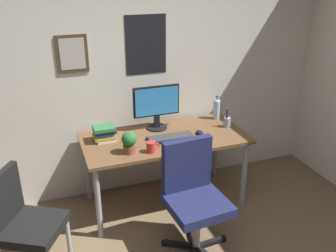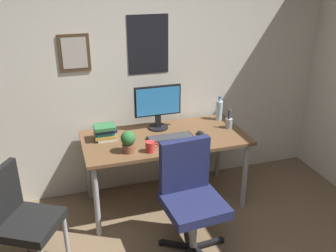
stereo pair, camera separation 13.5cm
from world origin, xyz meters
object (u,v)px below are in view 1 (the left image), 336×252
potted_plant (129,142)px  book_stack_left (104,133)px  side_chair (23,220)px  water_bottle (217,109)px  office_chair (193,192)px  computer_mouse (200,133)px  keyboard (170,138)px  pen_cup (227,122)px  monitor (156,105)px  coffee_mug_near (151,147)px

potted_plant → book_stack_left: (-0.15, 0.32, -0.03)m
side_chair → water_bottle: 2.14m
office_chair → computer_mouse: office_chair is taller
office_chair → keyboard: size_ratio=2.21×
office_chair → pen_cup: bearing=46.4°
monitor → keyboard: bearing=-82.0°
computer_mouse → book_stack_left: (-0.88, 0.18, 0.06)m
water_bottle → pen_cup: bearing=-89.4°
water_bottle → pen_cup: water_bottle is taller
keyboard → computer_mouse: 0.30m
office_chair → coffee_mug_near: 0.53m
office_chair → book_stack_left: (-0.55, 0.79, 0.27)m
water_bottle → computer_mouse: bearing=-136.4°
office_chair → water_bottle: 1.17m
side_chair → book_stack_left: bearing=41.4°
side_chair → monitor: 1.57m
side_chair → monitor: monitor is taller
keyboard → book_stack_left: bearing=162.8°
pen_cup → keyboard: bearing=-173.1°
computer_mouse → potted_plant: bearing=-169.3°
coffee_mug_near → monitor: bearing=66.6°
water_bottle → book_stack_left: bearing=-173.9°
monitor → book_stack_left: size_ratio=2.26×
side_chair → book_stack_left: size_ratio=4.30×
water_bottle → keyboard: bearing=-153.8°
coffee_mug_near → book_stack_left: size_ratio=0.58×
coffee_mug_near → book_stack_left: (-0.33, 0.37, 0.03)m
office_chair → coffee_mug_near: office_chair is taller
side_chair → potted_plant: bearing=20.8°
computer_mouse → pen_cup: pen_cup is taller
water_bottle → coffee_mug_near: bearing=-150.2°
potted_plant → book_stack_left: potted_plant is taller
office_chair → monitor: 1.00m
potted_plant → book_stack_left: bearing=115.7°
side_chair → coffee_mug_near: (1.09, 0.29, 0.27)m
side_chair → computer_mouse: 1.72m
monitor → water_bottle: 0.68m
office_chair → monitor: monitor is taller
potted_plant → pen_cup: (1.06, 0.22, -0.05)m
office_chair → potted_plant: bearing=130.1°
keyboard → water_bottle: size_ratio=1.70×
monitor → coffee_mug_near: monitor is taller
side_chair → pen_cup: bearing=15.9°
coffee_mug_near → book_stack_left: bearing=132.0°
monitor → coffee_mug_near: bearing=-113.4°
coffee_mug_near → potted_plant: size_ratio=0.61×
coffee_mug_near → pen_cup: 0.91m
office_chair → potted_plant: size_ratio=4.87×
coffee_mug_near → potted_plant: 0.20m
side_chair → monitor: size_ratio=1.90×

